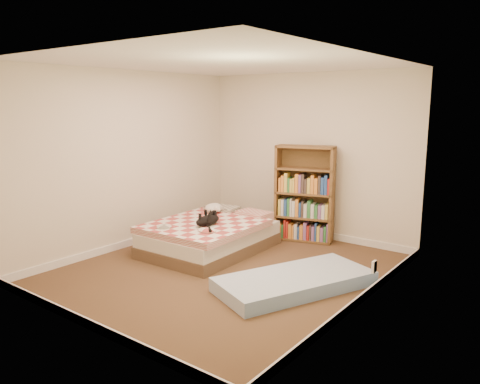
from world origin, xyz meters
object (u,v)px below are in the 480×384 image
Objects in this scene: floor_mattress at (295,281)px; bed at (211,235)px; black_cat at (209,220)px; bookshelf at (305,205)px; white_dog at (214,208)px.

bed is at bearing -173.15° from floor_mattress.
bed is 0.37m from black_cat.
black_cat reaches higher than bed.
bookshelf is 2.03× the size of black_cat.
black_cat is at bearing -78.29° from white_dog.
black_cat is 0.75m from white_dog.
floor_mattress is at bearing -18.26° from bed.
floor_mattress is 1.60m from black_cat.
bed is 1.04× the size of floor_mattress.
bed reaches higher than floor_mattress.
white_dog is (-1.96, 0.90, 0.42)m from floor_mattress.
bookshelf is 4.07× the size of white_dog.
bookshelf reaches higher than white_dog.
bookshelf is at bearing 12.67° from white_dog.
bed is at bearing 100.84° from black_cat.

